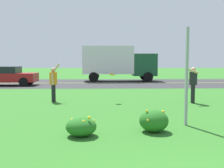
% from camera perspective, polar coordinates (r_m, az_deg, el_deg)
% --- Properties ---
extents(ground_plane, '(120.00, 120.00, 0.00)m').
position_cam_1_polar(ground_plane, '(12.88, 5.78, -3.49)').
color(ground_plane, '#2D6B23').
extents(highway_strip, '(120.00, 9.46, 0.01)m').
position_cam_1_polar(highway_strip, '(23.05, 2.57, 0.23)').
color(highway_strip, '#2D2D30').
rests_on(highway_strip, ground).
extents(highway_center_stripe, '(120.00, 0.16, 0.00)m').
position_cam_1_polar(highway_center_stripe, '(23.05, 2.57, 0.24)').
color(highway_center_stripe, yellow).
rests_on(highway_center_stripe, ground).
extents(daylily_clump_mid_left, '(0.77, 0.78, 0.60)m').
position_cam_1_polar(daylily_clump_mid_left, '(7.29, 8.80, -7.65)').
color(daylily_clump_mid_left, '#23661E').
rests_on(daylily_clump_mid_left, ground).
extents(daylily_clump_front_left, '(0.76, 0.75, 0.53)m').
position_cam_1_polar(daylily_clump_front_left, '(6.85, -6.51, -8.91)').
color(daylily_clump_front_left, '#23661E').
rests_on(daylily_clump_front_left, ground).
extents(sign_post_near_path, '(0.07, 0.10, 2.83)m').
position_cam_1_polar(sign_post_near_path, '(8.06, 15.44, 1.48)').
color(sign_post_near_path, '#93969B').
rests_on(sign_post_near_path, ground).
extents(person_thrower_orange_shirt, '(0.46, 0.50, 1.76)m').
position_cam_1_polar(person_thrower_orange_shirt, '(12.59, -12.24, 0.55)').
color(person_thrower_orange_shirt, orange).
rests_on(person_thrower_orange_shirt, ground).
extents(person_catcher_dark_shirt, '(0.56, 0.50, 1.59)m').
position_cam_1_polar(person_catcher_dark_shirt, '(12.48, 16.70, 0.47)').
color(person_catcher_dark_shirt, '#232328').
rests_on(person_catcher_dark_shirt, ground).
extents(frisbee_orange, '(0.27, 0.26, 0.13)m').
position_cam_1_polar(frisbee_orange, '(12.18, -0.01, 2.03)').
color(frisbee_orange, orange).
extents(car_red_center_left, '(4.50, 2.00, 1.45)m').
position_cam_1_polar(car_red_center_left, '(22.14, -21.42, 1.62)').
color(car_red_center_left, maroon).
rests_on(car_red_center_left, ground).
extents(box_truck_dark_green, '(6.70, 2.46, 3.20)m').
position_cam_1_polar(box_truck_dark_green, '(25.07, 1.22, 4.73)').
color(box_truck_dark_green, '#194C2D').
rests_on(box_truck_dark_green, ground).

